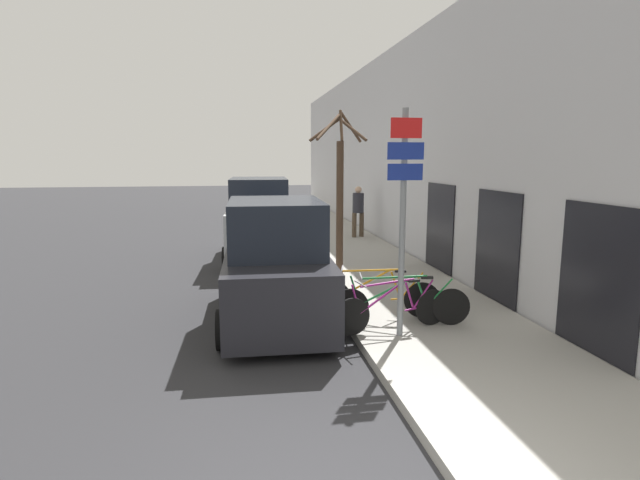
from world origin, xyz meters
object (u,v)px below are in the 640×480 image
signpost (403,210)px  street_tree (340,193)px  bicycle_2 (377,296)px  bicycle_1 (401,303)px  parked_car_1 (260,223)px  pedestrian_near (358,208)px  bicycle_0 (393,309)px  parked_car_0 (276,268)px

signpost → street_tree: (-0.07, 4.43, -0.03)m
signpost → bicycle_2: signpost is taller
signpost → bicycle_1: signpost is taller
parked_car_1 → street_tree: (1.81, -2.67, 1.05)m
signpost → pedestrian_near: size_ratio=1.96×
signpost → bicycle_1: size_ratio=1.53×
bicycle_0 → bicycle_1: (0.21, 0.23, 0.01)m
parked_car_1 → bicycle_2: bearing=-70.7°
signpost → parked_car_1: signpost is taller
bicycle_1 → bicycle_2: 0.57m
bicycle_2 → pedestrian_near: pedestrian_near is taller
parked_car_0 → street_tree: (1.80, 2.95, 1.14)m
signpost → pedestrian_near: 10.18m
bicycle_0 → pedestrian_near: pedestrian_near is taller
signpost → bicycle_0: 1.68m
parked_car_1 → street_tree: street_tree is taller
signpost → pedestrian_near: (1.79, 9.98, -0.98)m
signpost → bicycle_2: 1.92m
parked_car_0 → pedestrian_near: (3.66, 8.49, 0.19)m
parked_car_1 → parked_car_0: bearing=-86.8°
parked_car_0 → bicycle_0: bearing=-32.2°
bicycle_1 → parked_car_0: 2.32m
signpost → pedestrian_near: signpost is taller
parked_car_0 → pedestrian_near: parked_car_0 is taller
signpost → parked_car_0: signpost is taller
bicycle_2 → pedestrian_near: size_ratio=1.19×
bicycle_1 → parked_car_1: bearing=26.8°
signpost → parked_car_1: bearing=104.8°
signpost → street_tree: street_tree is taller
signpost → parked_car_0: bearing=141.5°
pedestrian_near → street_tree: street_tree is taller
bicycle_0 → bicycle_1: bicycle_1 is taller
signpost → bicycle_0: (-0.04, 0.25, -1.66)m
bicycle_1 → parked_car_1: (-2.05, 6.62, 0.57)m
bicycle_2 → parked_car_0: (-1.77, 0.50, 0.48)m
bicycle_1 → bicycle_0: bearing=147.1°
street_tree → bicycle_1: bearing=-86.5°
bicycle_1 → street_tree: 4.28m
parked_car_0 → signpost: bearing=-36.6°
bicycle_1 → pedestrian_near: pedestrian_near is taller
parked_car_1 → bicycle_1: bearing=-69.7°
bicycle_0 → bicycle_2: bicycle_2 is taller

